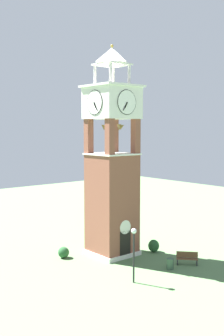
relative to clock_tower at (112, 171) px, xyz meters
name	(u,v)px	position (x,y,z in m)	size (l,w,h in m)	color
ground	(112,254)	(0.00, 0.00, -6.88)	(80.00, 80.00, 0.00)	#517547
clock_tower	(112,171)	(0.00, 0.00, 0.00)	(3.81, 3.81, 16.77)	brown
park_bench	(187,258)	(2.71, -5.60, -6.39)	(1.40, 1.48, 0.95)	brown
lamp_post	(134,245)	(-2.89, -5.68, -4.30)	(0.36, 0.36, 3.68)	black
trash_bin	(170,264)	(0.93, -5.49, -6.48)	(0.52, 0.52, 0.80)	#38513D
shrub_near_entry	(154,246)	(3.05, -1.76, -6.36)	(0.91, 0.91, 1.04)	#234C28
shrub_left_of_tower	(64,252)	(-3.56, 1.75, -6.44)	(0.87, 0.87, 0.87)	#234C28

